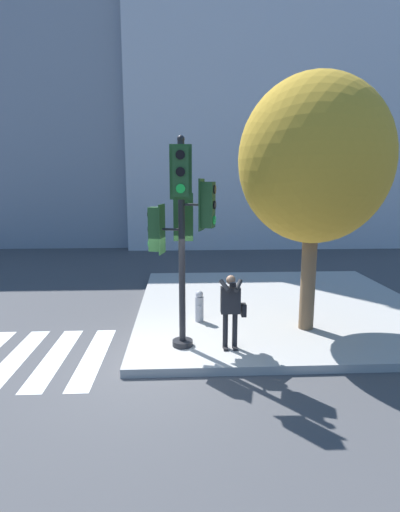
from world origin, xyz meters
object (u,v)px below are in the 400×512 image
object	(u,v)px
street_tree	(314,161)
fire_hydrant	(199,306)
traffic_signal_pole	(182,221)
person_photographer	(231,306)

from	to	relation	value
street_tree	fire_hydrant	distance (m)	4.38
fire_hydrant	traffic_signal_pole	bearing A→B (deg)	-105.77
person_photographer	fire_hydrant	distance (m)	1.86
traffic_signal_pole	person_photographer	xyz separation A→B (m)	(1.01, -0.18, -1.74)
person_photographer	traffic_signal_pole	bearing A→B (deg)	170.11
street_tree	fire_hydrant	size ratio (longest dim) A/B	7.29
traffic_signal_pole	street_tree	bearing A→B (deg)	16.97
street_tree	fire_hydrant	world-z (taller)	street_tree
street_tree	fire_hydrant	bearing A→B (deg)	166.55
fire_hydrant	street_tree	bearing A→B (deg)	-13.45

